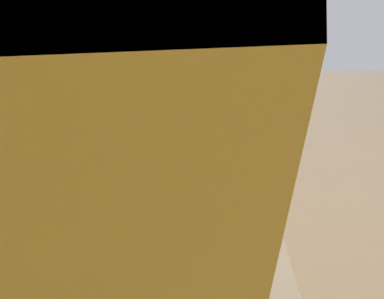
{
  "coord_description": "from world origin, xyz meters",
  "views": [
    {
      "loc": [
        -1.34,
        1.35,
        1.84
      ],
      "look_at": [
        -0.49,
        1.33,
        1.23
      ],
      "focal_mm": 32.85,
      "sensor_mm": 36.0,
      "label": 1
    }
  ],
  "objects_px": {
    "bowl": "(205,252)",
    "kettle": "(193,67)",
    "microwave": "(183,118)",
    "oven_range": "(186,95)"
  },
  "relations": [
    {
      "from": "bowl",
      "to": "kettle",
      "type": "xyz_separation_m",
      "value": [
        1.36,
        -0.0,
        0.05
      ]
    },
    {
      "from": "bowl",
      "to": "kettle",
      "type": "distance_m",
      "value": 1.36
    },
    {
      "from": "kettle",
      "to": "microwave",
      "type": "bearing_deg",
      "value": 174.64
    },
    {
      "from": "bowl",
      "to": "microwave",
      "type": "bearing_deg",
      "value": 6.06
    },
    {
      "from": "oven_range",
      "to": "kettle",
      "type": "distance_m",
      "value": 0.83
    },
    {
      "from": "oven_range",
      "to": "microwave",
      "type": "height_order",
      "value": "microwave"
    },
    {
      "from": "microwave",
      "to": "kettle",
      "type": "distance_m",
      "value": 0.73
    },
    {
      "from": "oven_range",
      "to": "microwave",
      "type": "distance_m",
      "value": 1.48
    },
    {
      "from": "oven_range",
      "to": "microwave",
      "type": "xyz_separation_m",
      "value": [
        -1.36,
        0.02,
        0.58
      ]
    },
    {
      "from": "oven_range",
      "to": "bowl",
      "type": "bearing_deg",
      "value": -178.76
    }
  ]
}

